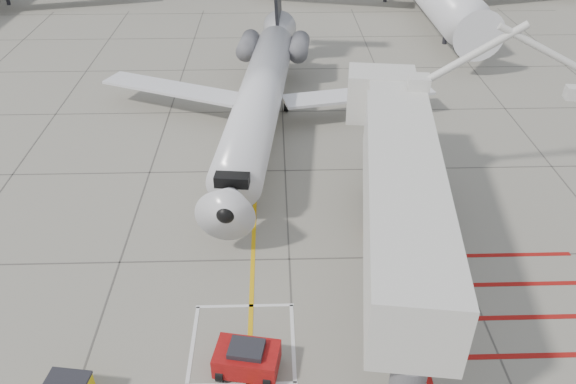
{
  "coord_description": "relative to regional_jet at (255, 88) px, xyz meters",
  "views": [
    {
      "loc": [
        -0.64,
        -16.27,
        17.48
      ],
      "look_at": [
        0.0,
        6.0,
        2.5
      ],
      "focal_mm": 35.0,
      "sensor_mm": 36.0,
      "label": 1
    }
  ],
  "objects": [
    {
      "name": "ground_plane",
      "position": [
        1.72,
        -15.05,
        -3.96
      ],
      "size": [
        260.0,
        260.0,
        0.0
      ],
      "primitive_type": "plane",
      "color": "gray",
      "rests_on": "ground"
    },
    {
      "name": "regional_jet",
      "position": [
        0.0,
        0.0,
        0.0
      ],
      "size": [
        27.11,
        32.65,
        7.92
      ],
      "primitive_type": null,
      "rotation": [
        0.0,
        0.0,
        -0.11
      ],
      "color": "silver",
      "rests_on": "ground_plane"
    },
    {
      "name": "jet_bridge",
      "position": [
        6.25,
        -12.91,
        0.09
      ],
      "size": [
        12.27,
        21.35,
        8.09
      ],
      "primitive_type": null,
      "rotation": [
        0.0,
        0.0,
        -0.14
      ],
      "color": "silver",
      "rests_on": "ground_plane"
    },
    {
      "name": "pushback_tug",
      "position": [
        -0.05,
        -17.41,
        -3.27
      ],
      "size": [
        2.6,
        1.89,
        1.38
      ],
      "primitive_type": null,
      "rotation": [
        0.0,
        0.0,
        -0.19
      ],
      "color": "#9A0E0E",
      "rests_on": "ground_plane"
    },
    {
      "name": "baggage_cart",
      "position": [
        6.94,
        -9.07,
        -3.29
      ],
      "size": [
        2.22,
        1.51,
        1.34
      ],
      "primitive_type": null,
      "rotation": [
        0.0,
        0.0,
        0.09
      ],
      "color": "#57565B",
      "rests_on": "ground_plane"
    },
    {
      "name": "ground_power_unit",
      "position": [
        7.47,
        -10.46,
        -3.07
      ],
      "size": [
        2.59,
        2.1,
        1.78
      ],
      "primitive_type": null,
      "rotation": [
        0.0,
        0.0,
        0.41
      ],
      "color": "silver",
      "rests_on": "ground_plane"
    },
    {
      "name": "cone_nose",
      "position": [
        -1.43,
        -8.3,
        -3.67
      ],
      "size": [
        0.41,
        0.41,
        0.57
      ],
      "primitive_type": "cone",
      "color": "orange",
      "rests_on": "ground_plane"
    },
    {
      "name": "cone_side",
      "position": [
        5.72,
        -9.25,
        -3.69
      ],
      "size": [
        0.38,
        0.38,
        0.53
      ],
      "primitive_type": "cone",
      "color": "#DC480B",
      "rests_on": "ground_plane"
    }
  ]
}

